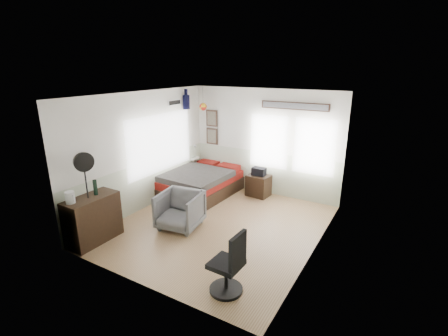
% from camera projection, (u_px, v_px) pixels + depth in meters
% --- Properties ---
extents(ground_plane, '(4.00, 4.50, 0.01)m').
position_uv_depth(ground_plane, '(219.00, 226.00, 6.84)').
color(ground_plane, '#926844').
extents(room_shell, '(4.02, 4.52, 2.71)m').
position_uv_depth(room_shell, '(220.00, 149.00, 6.54)').
color(room_shell, beige).
rests_on(room_shell, ground_plane).
extents(wall_decor, '(3.55, 1.32, 1.44)m').
position_uv_depth(wall_decor, '(221.00, 111.00, 8.35)').
color(wall_decor, '#412B1F').
rests_on(wall_decor, room_shell).
extents(bed, '(1.57, 2.12, 0.66)m').
position_uv_depth(bed, '(200.00, 183.00, 8.38)').
color(bed, black).
rests_on(bed, ground_plane).
extents(dresser, '(0.48, 1.00, 0.90)m').
position_uv_depth(dresser, '(93.00, 219.00, 6.13)').
color(dresser, black).
rests_on(dresser, ground_plane).
extents(armchair, '(0.94, 0.96, 0.77)m').
position_uv_depth(armchair, '(180.00, 210.00, 6.66)').
color(armchair, slate).
rests_on(armchair, ground_plane).
extents(nightstand, '(0.59, 0.49, 0.55)m').
position_uv_depth(nightstand, '(258.00, 185.00, 8.35)').
color(nightstand, black).
rests_on(nightstand, ground_plane).
extents(task_chair, '(0.50, 0.50, 1.00)m').
position_uv_depth(task_chair, '(229.00, 269.00, 4.71)').
color(task_chair, black).
rests_on(task_chair, ground_plane).
extents(kettle, '(0.19, 0.16, 0.21)m').
position_uv_depth(kettle, '(70.00, 197.00, 5.70)').
color(kettle, silver).
rests_on(kettle, dresser).
extents(bottle, '(0.07, 0.07, 0.29)m').
position_uv_depth(bottle, '(95.00, 187.00, 6.06)').
color(bottle, black).
rests_on(bottle, dresser).
extents(stand_fan, '(0.19, 0.35, 0.87)m').
position_uv_depth(stand_fan, '(84.00, 163.00, 5.75)').
color(stand_fan, black).
rests_on(stand_fan, dresser).
extents(black_bag, '(0.34, 0.22, 0.20)m').
position_uv_depth(black_bag, '(259.00, 172.00, 8.23)').
color(black_bag, black).
rests_on(black_bag, nightstand).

